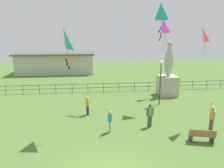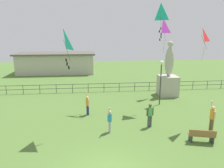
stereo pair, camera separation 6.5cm
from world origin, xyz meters
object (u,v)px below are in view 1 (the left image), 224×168
Objects in this scene: person_1 at (87,104)px; kite_3 at (160,13)px; kite_5 at (162,27)px; statue_monument at (168,79)px; kite_4 at (64,40)px; person_4 at (150,114)px; park_bench at (202,135)px; person_3 at (212,116)px; person_2 at (110,120)px; kite_1 at (202,36)px; lamppost at (161,73)px.

kite_3 reaches higher than person_1.
kite_3 is 0.86× the size of kite_5.
kite_4 reaches higher than statue_monument.
statue_monument is 1.65× the size of kite_5.
park_bench is at bearing -44.41° from person_4.
person_3 is (1.40, 1.35, 0.56)m from park_bench.
kite_4 reaches higher than person_2.
kite_4 is (-2.63, 0.01, 4.99)m from person_2.
person_3 is at bearing 44.08° from park_bench.
person_2 is at bearing -136.42° from kite_3.
kite_1 is at bearing -95.50° from statue_monument.
person_4 is 6.08m from kite_1.
park_bench is at bearing -19.61° from person_2.
kite_1 is at bearing -18.17° from person_1.
person_2 is 6.66m from person_3.
person_1 is 0.76× the size of kite_4.
person_2 reaches higher than person_4.
kite_5 reaches higher than person_2.
kite_1 is (0.80, 2.59, 5.63)m from park_bench.
park_bench is 0.86× the size of person_1.
lamppost is at bearing 33.18° from kite_4.
kite_5 is at bearing 85.50° from park_bench.
park_bench is 0.87× the size of person_2.
person_4 is (4.23, -2.66, 0.06)m from person_1.
kite_4 is (-5.43, -0.52, 4.92)m from person_4.
person_1 is (-6.41, -1.80, -2.03)m from lamppost.
kite_4 is at bearing 179.73° from person_2.
statue_monument is at bearing 81.24° from park_bench.
lamppost is 5.29m from kite_5.
statue_monument is 3.10× the size of person_2.
lamppost is 7.33m from person_2.
kite_5 is at bearing 93.84° from person_3.
kite_1 is (1.07, -4.26, 3.16)m from lamppost.
statue_monument is at bearing 56.62° from kite_3.
person_4 is (-2.18, -4.46, -1.97)m from lamppost.
kite_3 is at bearing 98.15° from park_bench.
kite_4 is 0.71× the size of kite_5.
kite_4 is at bearing -146.82° from lamppost.
kite_1 is at bearing 115.62° from person_3.
statue_monument is 3.56× the size of park_bench.
person_4 is at bearing -112.57° from kite_5.
kite_1 is 0.72× the size of kite_3.
person_2 is at bearing 175.58° from person_3.
park_bench is at bearing -13.42° from kite_4.
person_1 is 0.87× the size of kite_1.
kite_5 is at bearing 34.58° from person_1.
person_2 is 1.07× the size of person_4.
park_bench is 0.54× the size of kite_3.
kite_3 is at bearing -111.77° from kite_5.
kite_1 reaches higher than person_2.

